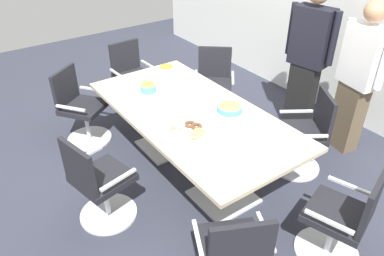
{
  "coord_description": "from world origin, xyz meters",
  "views": [
    {
      "loc": [
        2.63,
        -1.87,
        2.63
      ],
      "look_at": [
        0.0,
        0.0,
        0.55
      ],
      "focal_mm": 34.67,
      "sensor_mm": 36.0,
      "label": 1
    }
  ],
  "objects_px": {
    "office_chair_2": "(81,110)",
    "office_chair_5": "(342,222)",
    "napkin_pile": "(279,140)",
    "office_chair_1": "(132,80)",
    "donut_platter": "(187,131)",
    "office_chair_6": "(305,137)",
    "snack_bowl_chips_orange": "(166,69)",
    "office_chair_0": "(214,87)",
    "snack_bowl_cookies": "(230,108)",
    "office_chair_3": "(99,185)",
    "snack_bowl_chips_yellow": "(148,87)",
    "person_standing_0": "(308,57)",
    "conference_table": "(192,122)",
    "plate_stack": "(244,163)",
    "person_standing_1": "(358,78)"
  },
  "relations": [
    {
      "from": "person_standing_0",
      "to": "office_chair_6",
      "type": "bearing_deg",
      "value": 123.02
    },
    {
      "from": "conference_table",
      "to": "donut_platter",
      "type": "bearing_deg",
      "value": -41.58
    },
    {
      "from": "office_chair_1",
      "to": "snack_bowl_chips_orange",
      "type": "relative_size",
      "value": 4.98
    },
    {
      "from": "person_standing_1",
      "to": "snack_bowl_chips_orange",
      "type": "height_order",
      "value": "person_standing_1"
    },
    {
      "from": "donut_platter",
      "to": "office_chair_1",
      "type": "bearing_deg",
      "value": 167.59
    },
    {
      "from": "snack_bowl_chips_yellow",
      "to": "plate_stack",
      "type": "distance_m",
      "value": 1.58
    },
    {
      "from": "snack_bowl_cookies",
      "to": "napkin_pile",
      "type": "xyz_separation_m",
      "value": [
        0.69,
        -0.02,
        -0.0
      ]
    },
    {
      "from": "office_chair_3",
      "to": "snack_bowl_chips_yellow",
      "type": "relative_size",
      "value": 5.24
    },
    {
      "from": "office_chair_0",
      "to": "person_standing_0",
      "type": "height_order",
      "value": "person_standing_0"
    },
    {
      "from": "office_chair_5",
      "to": "donut_platter",
      "type": "xyz_separation_m",
      "value": [
        -1.34,
        -0.57,
        0.37
      ]
    },
    {
      "from": "person_standing_0",
      "to": "plate_stack",
      "type": "xyz_separation_m",
      "value": [
        0.91,
        -1.82,
        -0.18
      ]
    },
    {
      "from": "office_chair_1",
      "to": "snack_bowl_chips_yellow",
      "type": "bearing_deg",
      "value": 70.69
    },
    {
      "from": "napkin_pile",
      "to": "person_standing_1",
      "type": "bearing_deg",
      "value": 99.02
    },
    {
      "from": "office_chair_6",
      "to": "snack_bowl_chips_orange",
      "type": "xyz_separation_m",
      "value": [
        -1.62,
        -0.72,
        0.39
      ]
    },
    {
      "from": "conference_table",
      "to": "napkin_pile",
      "type": "bearing_deg",
      "value": 18.24
    },
    {
      "from": "person_standing_1",
      "to": "conference_table",
      "type": "bearing_deg",
      "value": 80.39
    },
    {
      "from": "office_chair_2",
      "to": "plate_stack",
      "type": "distance_m",
      "value": 2.32
    },
    {
      "from": "person_standing_1",
      "to": "snack_bowl_chips_orange",
      "type": "bearing_deg",
      "value": 53.05
    },
    {
      "from": "office_chair_1",
      "to": "donut_platter",
      "type": "bearing_deg",
      "value": 75.06
    },
    {
      "from": "snack_bowl_chips_yellow",
      "to": "napkin_pile",
      "type": "relative_size",
      "value": 1.08
    },
    {
      "from": "office_chair_2",
      "to": "person_standing_0",
      "type": "height_order",
      "value": "person_standing_0"
    },
    {
      "from": "snack_bowl_chips_yellow",
      "to": "napkin_pile",
      "type": "distance_m",
      "value": 1.6
    },
    {
      "from": "office_chair_5",
      "to": "napkin_pile",
      "type": "bearing_deg",
      "value": 73.75
    },
    {
      "from": "office_chair_6",
      "to": "snack_bowl_cookies",
      "type": "bearing_deg",
      "value": 90.93
    },
    {
      "from": "office_chair_2",
      "to": "person_standing_0",
      "type": "distance_m",
      "value": 2.79
    },
    {
      "from": "office_chair_2",
      "to": "plate_stack",
      "type": "bearing_deg",
      "value": 68.05
    },
    {
      "from": "office_chair_2",
      "to": "office_chair_5",
      "type": "xyz_separation_m",
      "value": [
        2.91,
        1.04,
        0.0
      ]
    },
    {
      "from": "office_chair_3",
      "to": "person_standing_0",
      "type": "distance_m",
      "value": 2.82
    },
    {
      "from": "napkin_pile",
      "to": "snack_bowl_chips_orange",
      "type": "bearing_deg",
      "value": -179.95
    },
    {
      "from": "office_chair_6",
      "to": "person_standing_0",
      "type": "height_order",
      "value": "person_standing_0"
    },
    {
      "from": "plate_stack",
      "to": "napkin_pile",
      "type": "xyz_separation_m",
      "value": [
        -0.04,
        0.45,
        0.02
      ]
    },
    {
      "from": "office_chair_0",
      "to": "snack_bowl_cookies",
      "type": "distance_m",
      "value": 1.29
    },
    {
      "from": "conference_table",
      "to": "snack_bowl_chips_yellow",
      "type": "xyz_separation_m",
      "value": [
        -0.64,
        -0.14,
        0.18
      ]
    },
    {
      "from": "office_chair_6",
      "to": "napkin_pile",
      "type": "bearing_deg",
      "value": 141.9
    },
    {
      "from": "office_chair_5",
      "to": "donut_platter",
      "type": "height_order",
      "value": "office_chair_5"
    },
    {
      "from": "office_chair_1",
      "to": "office_chair_2",
      "type": "distance_m",
      "value": 0.99
    },
    {
      "from": "office_chair_3",
      "to": "person_standing_1",
      "type": "distance_m",
      "value": 2.95
    },
    {
      "from": "donut_platter",
      "to": "plate_stack",
      "type": "height_order",
      "value": "donut_platter"
    },
    {
      "from": "person_standing_0",
      "to": "napkin_pile",
      "type": "xyz_separation_m",
      "value": [
        0.86,
        -1.37,
        -0.16
      ]
    },
    {
      "from": "snack_bowl_chips_orange",
      "to": "donut_platter",
      "type": "bearing_deg",
      "value": -23.92
    },
    {
      "from": "office_chair_6",
      "to": "office_chair_1",
      "type": "bearing_deg",
      "value": 53.24
    },
    {
      "from": "snack_bowl_cookies",
      "to": "plate_stack",
      "type": "height_order",
      "value": "snack_bowl_cookies"
    },
    {
      "from": "office_chair_2",
      "to": "office_chair_3",
      "type": "relative_size",
      "value": 1.0
    },
    {
      "from": "snack_bowl_chips_orange",
      "to": "plate_stack",
      "type": "height_order",
      "value": "snack_bowl_chips_orange"
    },
    {
      "from": "person_standing_1",
      "to": "napkin_pile",
      "type": "relative_size",
      "value": 10.77
    },
    {
      "from": "donut_platter",
      "to": "napkin_pile",
      "type": "distance_m",
      "value": 0.82
    },
    {
      "from": "office_chair_2",
      "to": "donut_platter",
      "type": "distance_m",
      "value": 1.68
    },
    {
      "from": "office_chair_2",
      "to": "snack_bowl_cookies",
      "type": "relative_size",
      "value": 3.51
    },
    {
      "from": "office_chair_3",
      "to": "plate_stack",
      "type": "relative_size",
      "value": 3.93
    },
    {
      "from": "conference_table",
      "to": "office_chair_3",
      "type": "bearing_deg",
      "value": -84.51
    }
  ]
}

